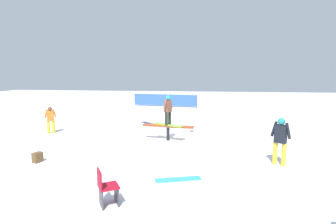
{
  "coord_description": "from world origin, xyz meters",
  "views": [
    {
      "loc": [
        -1.43,
        11.44,
        3.07
      ],
      "look_at": [
        0.0,
        0.0,
        1.3
      ],
      "focal_mm": 28.0,
      "sensor_mm": 36.0,
      "label": 1
    }
  ],
  "objects_px": {
    "rail_feature": "(168,128)",
    "loose_snowboard_navy": "(150,124)",
    "main_rider_on_rail": "(168,111)",
    "backpack_on_snow": "(38,157)",
    "bystander_black": "(280,139)",
    "folding_chair": "(106,189)",
    "loose_snowboard_cyan": "(178,179)",
    "bystander_orange": "(51,118)"
  },
  "relations": [
    {
      "from": "main_rider_on_rail",
      "to": "backpack_on_snow",
      "type": "bearing_deg",
      "value": 68.25
    },
    {
      "from": "loose_snowboard_navy",
      "to": "bystander_black",
      "type": "bearing_deg",
      "value": -6.18
    },
    {
      "from": "bystander_black",
      "to": "loose_snowboard_navy",
      "type": "distance_m",
      "value": 8.47
    },
    {
      "from": "main_rider_on_rail",
      "to": "bystander_orange",
      "type": "xyz_separation_m",
      "value": [
        6.05,
        -0.69,
        -0.59
      ]
    },
    {
      "from": "bystander_orange",
      "to": "loose_snowboard_navy",
      "type": "xyz_separation_m",
      "value": [
        -4.51,
        -2.94,
        -0.74
      ]
    },
    {
      "from": "loose_snowboard_cyan",
      "to": "bystander_orange",
      "type": "bearing_deg",
      "value": -52.97
    },
    {
      "from": "bystander_orange",
      "to": "loose_snowboard_navy",
      "type": "relative_size",
      "value": 0.9
    },
    {
      "from": "bystander_black",
      "to": "backpack_on_snow",
      "type": "height_order",
      "value": "bystander_black"
    },
    {
      "from": "main_rider_on_rail",
      "to": "loose_snowboard_cyan",
      "type": "bearing_deg",
      "value": 129.28
    },
    {
      "from": "main_rider_on_rail",
      "to": "bystander_black",
      "type": "xyz_separation_m",
      "value": [
        -4.06,
        2.67,
        -0.45
      ]
    },
    {
      "from": "main_rider_on_rail",
      "to": "rail_feature",
      "type": "bearing_deg",
      "value": 0.0
    },
    {
      "from": "folding_chair",
      "to": "backpack_on_snow",
      "type": "bearing_deg",
      "value": 21.42
    },
    {
      "from": "bystander_orange",
      "to": "folding_chair",
      "type": "height_order",
      "value": "bystander_orange"
    },
    {
      "from": "main_rider_on_rail",
      "to": "loose_snowboard_navy",
      "type": "height_order",
      "value": "main_rider_on_rail"
    },
    {
      "from": "bystander_black",
      "to": "folding_chair",
      "type": "relative_size",
      "value": 1.81
    },
    {
      "from": "rail_feature",
      "to": "bystander_black",
      "type": "distance_m",
      "value": 4.87
    },
    {
      "from": "rail_feature",
      "to": "loose_snowboard_navy",
      "type": "relative_size",
      "value": 1.58
    },
    {
      "from": "main_rider_on_rail",
      "to": "loose_snowboard_navy",
      "type": "bearing_deg",
      "value": -38.78
    },
    {
      "from": "bystander_orange",
      "to": "bystander_black",
      "type": "distance_m",
      "value": 10.65
    },
    {
      "from": "bystander_black",
      "to": "loose_snowboard_cyan",
      "type": "relative_size",
      "value": 1.2
    },
    {
      "from": "main_rider_on_rail",
      "to": "bystander_orange",
      "type": "height_order",
      "value": "main_rider_on_rail"
    },
    {
      "from": "backpack_on_snow",
      "to": "loose_snowboard_cyan",
      "type": "bearing_deg",
      "value": 97.85
    },
    {
      "from": "bystander_black",
      "to": "backpack_on_snow",
      "type": "relative_size",
      "value": 4.67
    },
    {
      "from": "main_rider_on_rail",
      "to": "bystander_orange",
      "type": "distance_m",
      "value": 6.11
    },
    {
      "from": "rail_feature",
      "to": "main_rider_on_rail",
      "type": "bearing_deg",
      "value": 0.0
    },
    {
      "from": "rail_feature",
      "to": "loose_snowboard_navy",
      "type": "xyz_separation_m",
      "value": [
        1.53,
        -3.63,
        -0.58
      ]
    },
    {
      "from": "main_rider_on_rail",
      "to": "bystander_black",
      "type": "relative_size",
      "value": 0.9
    },
    {
      "from": "folding_chair",
      "to": "backpack_on_snow",
      "type": "distance_m",
      "value": 4.26
    },
    {
      "from": "bystander_orange",
      "to": "loose_snowboard_cyan",
      "type": "height_order",
      "value": "bystander_orange"
    },
    {
      "from": "bystander_orange",
      "to": "main_rider_on_rail",
      "type": "bearing_deg",
      "value": -33.82
    },
    {
      "from": "bystander_orange",
      "to": "loose_snowboard_cyan",
      "type": "distance_m",
      "value": 8.54
    },
    {
      "from": "bystander_orange",
      "to": "backpack_on_snow",
      "type": "height_order",
      "value": "bystander_orange"
    },
    {
      "from": "bystander_orange",
      "to": "loose_snowboard_cyan",
      "type": "bearing_deg",
      "value": -63.33
    },
    {
      "from": "folding_chair",
      "to": "main_rider_on_rail",
      "type": "bearing_deg",
      "value": -38.25
    },
    {
      "from": "rail_feature",
      "to": "loose_snowboard_navy",
      "type": "bearing_deg",
      "value": -58.72
    },
    {
      "from": "loose_snowboard_navy",
      "to": "folding_chair",
      "type": "relative_size",
      "value": 1.69
    },
    {
      "from": "loose_snowboard_navy",
      "to": "backpack_on_snow",
      "type": "relative_size",
      "value": 4.37
    },
    {
      "from": "folding_chair",
      "to": "bystander_orange",
      "type": "bearing_deg",
      "value": 7.1
    },
    {
      "from": "loose_snowboard_navy",
      "to": "backpack_on_snow",
      "type": "distance_m",
      "value": 7.5
    },
    {
      "from": "main_rider_on_rail",
      "to": "backpack_on_snow",
      "type": "height_order",
      "value": "main_rider_on_rail"
    },
    {
      "from": "bystander_orange",
      "to": "folding_chair",
      "type": "xyz_separation_m",
      "value": [
        -5.36,
        6.66,
        -0.34
      ]
    },
    {
      "from": "rail_feature",
      "to": "backpack_on_snow",
      "type": "relative_size",
      "value": 6.91
    }
  ]
}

